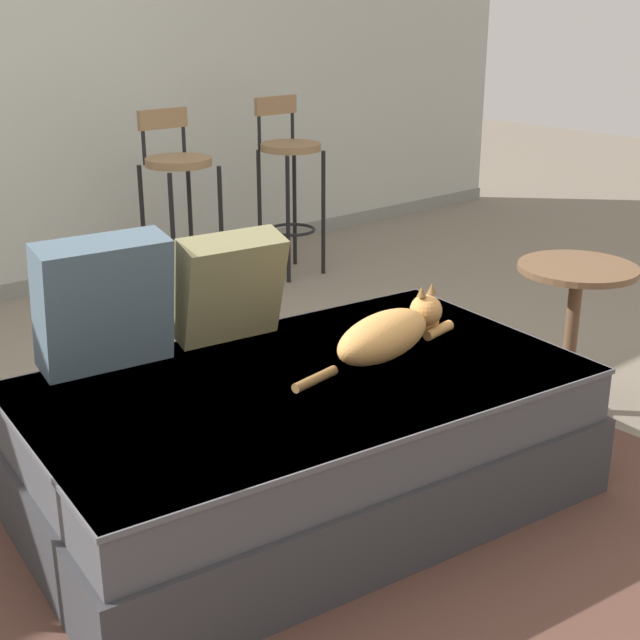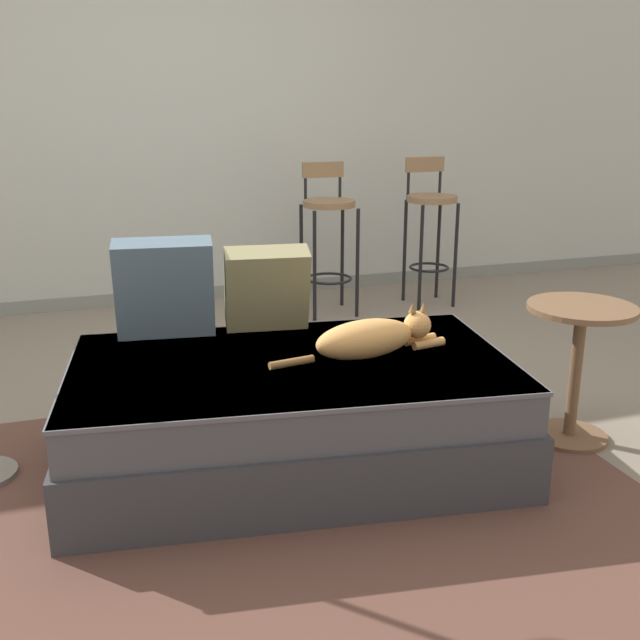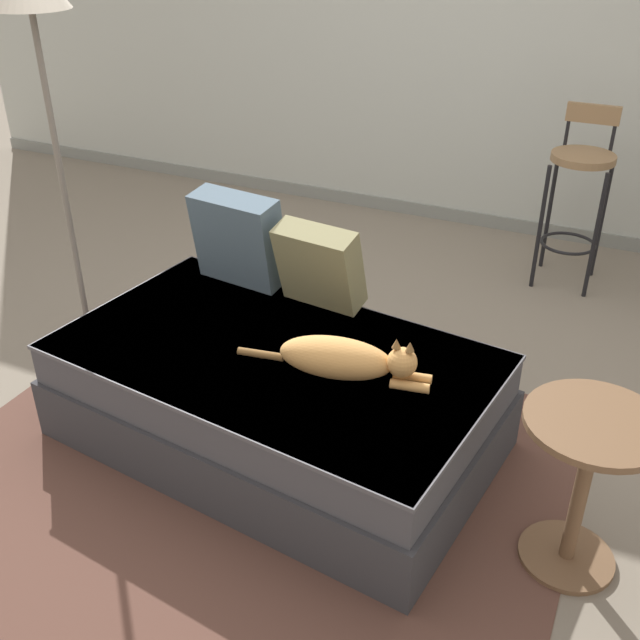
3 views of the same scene
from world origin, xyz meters
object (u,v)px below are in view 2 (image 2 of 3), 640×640
object	(u,v)px
throw_pillow_corner	(165,288)
bar_stool_near_window	(328,225)
side_table	(577,353)
couch	(292,412)
throw_pillow_middle	(267,288)
cat	(372,338)
bar_stool_by_doorway	(430,217)

from	to	relation	value
throw_pillow_corner	bar_stool_near_window	world-z (taller)	bar_stool_near_window
throw_pillow_corner	side_table	distance (m)	1.74
couch	throw_pillow_middle	size ratio (longest dim) A/B	4.82
cat	bar_stool_by_doorway	distance (m)	2.40
couch	bar_stool_near_window	distance (m)	2.20
couch	bar_stool_near_window	size ratio (longest dim) A/B	1.84
throw_pillow_corner	throw_pillow_middle	bearing A→B (deg)	-7.37
throw_pillow_corner	couch	bearing A→B (deg)	-47.95
throw_pillow_corner	side_table	world-z (taller)	throw_pillow_corner
throw_pillow_corner	throw_pillow_middle	xyz separation A→B (m)	(0.42, -0.05, -0.02)
bar_stool_near_window	side_table	world-z (taller)	bar_stool_near_window
throw_pillow_middle	side_table	size ratio (longest dim) A/B	0.64
cat	side_table	xyz separation A→B (m)	(0.88, -0.11, -0.13)
bar_stool_near_window	side_table	size ratio (longest dim) A/B	1.67
couch	throw_pillow_middle	xyz separation A→B (m)	(0.01, 0.40, 0.40)
couch	throw_pillow_corner	distance (m)	0.75
throw_pillow_corner	bar_stool_by_doorway	bearing A→B (deg)	37.94
throw_pillow_corner	bar_stool_near_window	distance (m)	1.98
side_table	throw_pillow_corner	bearing A→B (deg)	159.12
throw_pillow_corner	cat	world-z (taller)	throw_pillow_corner
throw_pillow_middle	cat	xyz separation A→B (m)	(0.30, -0.45, -0.11)
throw_pillow_middle	side_table	world-z (taller)	throw_pillow_middle
cat	bar_stool_by_doorway	xyz separation A→B (m)	(1.25, 2.05, 0.10)
couch	bar_stool_by_doorway	xyz separation A→B (m)	(1.57, 2.00, 0.39)
throw_pillow_corner	throw_pillow_middle	world-z (taller)	throw_pillow_corner
cat	throw_pillow_middle	bearing A→B (deg)	123.98
side_table	throw_pillow_middle	bearing A→B (deg)	154.76
couch	bar_stool_near_window	bearing A→B (deg)	67.47
side_table	bar_stool_by_doorway	bearing A→B (deg)	80.14
couch	bar_stool_near_window	xyz separation A→B (m)	(0.83, 2.00, 0.37)
cat	side_table	world-z (taller)	cat
bar_stool_near_window	side_table	xyz separation A→B (m)	(0.36, -2.16, -0.21)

